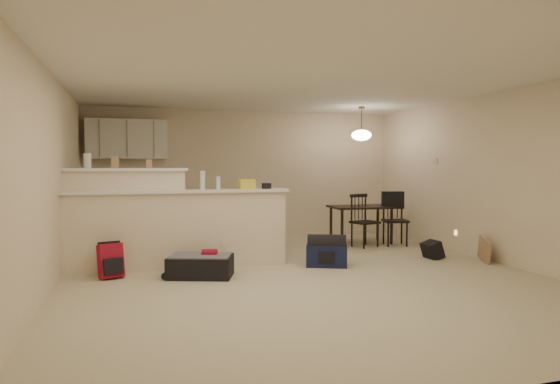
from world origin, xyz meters
name	(u,v)px	position (x,y,z in m)	size (l,w,h in m)	color
room	(303,179)	(0.00, 0.00, 1.25)	(7.00, 7.02, 2.50)	#C3B896
breakfast_bar	(160,225)	(-1.76, 0.98, 0.61)	(3.08, 0.58, 1.39)	beige
upper_cabinets	(127,139)	(-2.20, 3.32, 1.90)	(1.40, 0.34, 0.70)	white
kitchen_counter	(140,220)	(-2.00, 3.19, 0.45)	(1.80, 0.60, 0.90)	white
thermostat	(435,161)	(2.98, 1.55, 1.50)	(0.02, 0.12, 0.12)	beige
jar	(87,161)	(-2.69, 1.12, 1.49)	(0.10, 0.10, 0.20)	silver
cereal_box	(115,162)	(-2.33, 1.12, 1.47)	(0.10, 0.07, 0.16)	#A77E56
small_box	(149,164)	(-1.88, 1.12, 1.45)	(0.08, 0.06, 0.12)	#A77E56
bottle_a	(203,180)	(-1.17, 0.90, 1.22)	(0.07, 0.07, 0.26)	silver
bottle_b	(218,183)	(-0.95, 0.90, 1.18)	(0.06, 0.06, 0.18)	silver
bag_lump	(247,184)	(-0.53, 0.90, 1.16)	(0.22, 0.18, 0.14)	#A77E56
pouch	(267,186)	(-0.24, 0.90, 1.13)	(0.12, 0.10, 0.08)	#A77E56
dining_table	(361,210)	(1.91, 2.28, 0.60)	(1.13, 0.78, 0.69)	black
pendant_lamp	(361,135)	(1.91, 2.28, 1.99)	(0.36, 0.36, 0.62)	brown
dining_chair_near	(365,221)	(1.79, 1.85, 0.46)	(0.40, 0.38, 0.92)	black
dining_chair_far	(395,219)	(2.37, 1.84, 0.47)	(0.41, 0.39, 0.94)	black
suitcase	(201,266)	(-1.28, 0.27, 0.13)	(0.80, 0.52, 0.27)	black
red_backpack	(111,261)	(-2.39, 0.53, 0.22)	(0.29, 0.18, 0.43)	maroon
navy_duffel	(327,255)	(0.52, 0.45, 0.15)	(0.57, 0.31, 0.31)	#131A3D
black_daypack	(432,250)	(2.29, 0.54, 0.13)	(0.29, 0.21, 0.26)	black
cardboard_sheet	(484,251)	(2.85, 0.06, 0.18)	(0.46, 0.02, 0.35)	#A77E56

